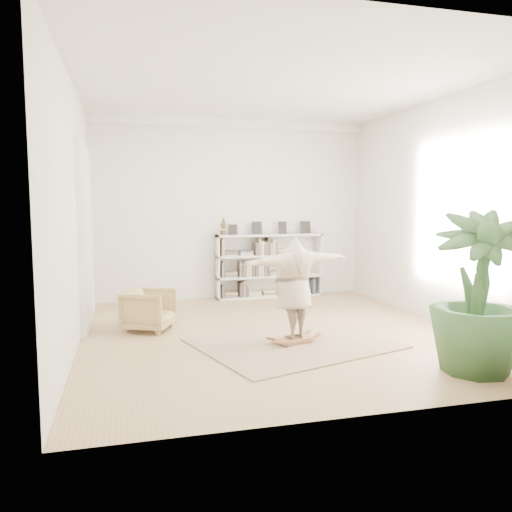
% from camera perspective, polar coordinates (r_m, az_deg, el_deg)
% --- Properties ---
extents(floor, '(6.00, 6.00, 0.00)m').
position_cam_1_polar(floor, '(7.52, 1.95, -8.80)').
color(floor, '#9C7850').
rests_on(floor, ground).
extents(room_shell, '(6.00, 6.00, 6.00)m').
position_cam_1_polar(room_shell, '(10.25, -2.82, 14.92)').
color(room_shell, silver).
rests_on(room_shell, floor).
extents(doors, '(0.09, 1.78, 2.92)m').
position_cam_1_polar(doors, '(8.31, -18.91, 2.09)').
color(doors, white).
rests_on(doors, floor).
extents(bookshelf, '(2.20, 0.35, 1.64)m').
position_cam_1_polar(bookshelf, '(10.26, 1.47, -1.19)').
color(bookshelf, silver).
rests_on(bookshelf, floor).
extents(armchair, '(0.90, 0.90, 0.62)m').
position_cam_1_polar(armchair, '(7.79, -12.13, -6.05)').
color(armchair, tan).
rests_on(armchair, floor).
extents(rug, '(2.98, 2.64, 0.02)m').
position_cam_1_polar(rug, '(6.98, 4.29, -9.90)').
color(rug, tan).
rests_on(rug, floor).
extents(rocker_board, '(0.58, 0.44, 0.11)m').
position_cam_1_polar(rocker_board, '(6.96, 4.29, -9.44)').
color(rocker_board, '#995F3D').
rests_on(rocker_board, rug).
extents(person, '(1.75, 0.94, 1.38)m').
position_cam_1_polar(person, '(6.80, 4.34, -3.34)').
color(person, tan).
rests_on(person, rocker_board).
extents(houseplant, '(1.38, 1.38, 1.85)m').
position_cam_1_polar(houseplant, '(6.17, 24.04, -3.80)').
color(houseplant, '#2D5128').
rests_on(houseplant, floor).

